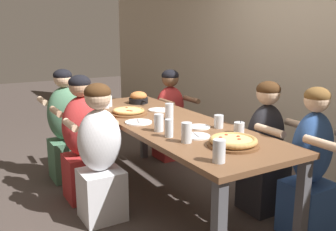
{
  "coord_description": "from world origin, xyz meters",
  "views": [
    {
      "loc": [
        2.76,
        -1.61,
        1.55
      ],
      "look_at": [
        0.0,
        0.0,
        0.81
      ],
      "focal_mm": 40.0,
      "sensor_mm": 36.0,
      "label": 1
    }
  ],
  "objects_px": {
    "drinking_glass_d": "(219,153)",
    "diner_near_left": "(66,130)",
    "drinking_glass_e": "(109,102)",
    "diner_far_right": "(311,170)",
    "diner_far_left": "(170,118)",
    "empty_plate_d": "(197,136)",
    "drinking_glass_c": "(159,124)",
    "diner_near_midleft": "(83,143)",
    "empty_plate_b": "(139,122)",
    "pizza_board_second": "(129,112)",
    "drinking_glass_f": "(169,129)",
    "cocktail_glass_blue": "(239,128)",
    "diner_near_center": "(100,158)",
    "drinking_glass_h": "(106,103)",
    "pizza_board_main": "(233,142)",
    "empty_plate_a": "(159,110)",
    "empty_plate_c": "(199,127)",
    "drinking_glass_a": "(187,134)",
    "diner_far_midright": "(265,152)",
    "skillet_bowl": "(138,98)",
    "drinking_glass_g": "(169,112)",
    "drinking_glass_b": "(219,122)"
  },
  "relations": [
    {
      "from": "drinking_glass_d",
      "to": "diner_near_left",
      "type": "xyz_separation_m",
      "value": [
        -2.08,
        -0.37,
        -0.29
      ]
    },
    {
      "from": "drinking_glass_e",
      "to": "diner_far_right",
      "type": "relative_size",
      "value": 0.1
    },
    {
      "from": "diner_far_left",
      "to": "drinking_glass_e",
      "type": "bearing_deg",
      "value": 11.02
    },
    {
      "from": "empty_plate_d",
      "to": "drinking_glass_d",
      "type": "xyz_separation_m",
      "value": [
        0.52,
        -0.2,
        0.06
      ]
    },
    {
      "from": "empty_plate_d",
      "to": "diner_far_right",
      "type": "relative_size",
      "value": 0.18
    },
    {
      "from": "drinking_glass_c",
      "to": "diner_near_midleft",
      "type": "xyz_separation_m",
      "value": [
        -0.71,
        -0.4,
        -0.29
      ]
    },
    {
      "from": "empty_plate_d",
      "to": "empty_plate_b",
      "type": "bearing_deg",
      "value": -162.77
    },
    {
      "from": "pizza_board_second",
      "to": "drinking_glass_f",
      "type": "bearing_deg",
      "value": -3.88
    },
    {
      "from": "pizza_board_second",
      "to": "cocktail_glass_blue",
      "type": "distance_m",
      "value": 1.14
    },
    {
      "from": "drinking_glass_d",
      "to": "diner_near_center",
      "type": "xyz_separation_m",
      "value": [
        -1.06,
        -0.37,
        -0.29
      ]
    },
    {
      "from": "drinking_glass_e",
      "to": "drinking_glass_f",
      "type": "relative_size",
      "value": 0.83
    },
    {
      "from": "drinking_glass_e",
      "to": "diner_near_midleft",
      "type": "xyz_separation_m",
      "value": [
        0.41,
        -0.42,
        -0.28
      ]
    },
    {
      "from": "drinking_glass_c",
      "to": "drinking_glass_f",
      "type": "bearing_deg",
      "value": -4.08
    },
    {
      "from": "diner_near_center",
      "to": "drinking_glass_h",
      "type": "bearing_deg",
      "value": 65.24
    },
    {
      "from": "pizza_board_main",
      "to": "drinking_glass_f",
      "type": "bearing_deg",
      "value": -147.73
    },
    {
      "from": "empty_plate_a",
      "to": "drinking_glass_f",
      "type": "xyz_separation_m",
      "value": [
        0.86,
        -0.39,
        0.05
      ]
    },
    {
      "from": "pizza_board_main",
      "to": "empty_plate_c",
      "type": "bearing_deg",
      "value": 171.26
    },
    {
      "from": "empty_plate_b",
      "to": "diner_far_right",
      "type": "distance_m",
      "value": 1.44
    },
    {
      "from": "pizza_board_main",
      "to": "drinking_glass_f",
      "type": "xyz_separation_m",
      "value": [
        -0.42,
        -0.27,
        0.03
      ]
    },
    {
      "from": "diner_far_left",
      "to": "drinking_glass_a",
      "type": "bearing_deg",
      "value": 62.89
    },
    {
      "from": "empty_plate_a",
      "to": "diner_far_midright",
      "type": "height_order",
      "value": "diner_far_midright"
    },
    {
      "from": "pizza_board_second",
      "to": "skillet_bowl",
      "type": "height_order",
      "value": "skillet_bowl"
    },
    {
      "from": "drinking_glass_c",
      "to": "drinking_glass_h",
      "type": "distance_m",
      "value": 1.05
    },
    {
      "from": "drinking_glass_e",
      "to": "diner_far_right",
      "type": "distance_m",
      "value": 2.1
    },
    {
      "from": "drinking_glass_a",
      "to": "drinking_glass_g",
      "type": "relative_size",
      "value": 1.02
    },
    {
      "from": "drinking_glass_b",
      "to": "diner_far_right",
      "type": "xyz_separation_m",
      "value": [
        0.62,
        0.4,
        -0.29
      ]
    },
    {
      "from": "drinking_glass_d",
      "to": "diner_far_right",
      "type": "height_order",
      "value": "diner_far_right"
    },
    {
      "from": "pizza_board_second",
      "to": "drinking_glass_e",
      "type": "relative_size",
      "value": 3.16
    },
    {
      "from": "drinking_glass_a",
      "to": "diner_far_right",
      "type": "xyz_separation_m",
      "value": [
        0.41,
        0.85,
        -0.3
      ]
    },
    {
      "from": "drinking_glass_a",
      "to": "diner_far_midright",
      "type": "xyz_separation_m",
      "value": [
        -0.06,
        0.85,
        -0.3
      ]
    },
    {
      "from": "diner_near_center",
      "to": "diner_near_left",
      "type": "bearing_deg",
      "value": 90.0
    },
    {
      "from": "pizza_board_second",
      "to": "drinking_glass_a",
      "type": "distance_m",
      "value": 1.04
    },
    {
      "from": "skillet_bowl",
      "to": "drinking_glass_f",
      "type": "height_order",
      "value": "drinking_glass_f"
    },
    {
      "from": "empty_plate_a",
      "to": "empty_plate_b",
      "type": "relative_size",
      "value": 0.89
    },
    {
      "from": "empty_plate_d",
      "to": "diner_near_center",
      "type": "bearing_deg",
      "value": -133.33
    },
    {
      "from": "cocktail_glass_blue",
      "to": "diner_far_left",
      "type": "xyz_separation_m",
      "value": [
        -1.65,
        0.36,
        -0.3
      ]
    },
    {
      "from": "drinking_glass_e",
      "to": "skillet_bowl",
      "type": "bearing_deg",
      "value": 89.96
    },
    {
      "from": "empty_plate_b",
      "to": "diner_far_midright",
      "type": "distance_m",
      "value": 1.12
    },
    {
      "from": "diner_near_left",
      "to": "pizza_board_second",
      "type": "bearing_deg",
      "value": -52.94
    },
    {
      "from": "diner_far_midright",
      "to": "diner_far_left",
      "type": "bearing_deg",
      "value": -90.0
    },
    {
      "from": "drinking_glass_f",
      "to": "drinking_glass_g",
      "type": "height_order",
      "value": "drinking_glass_g"
    },
    {
      "from": "empty_plate_a",
      "to": "drinking_glass_d",
      "type": "xyz_separation_m",
      "value": [
        1.48,
        -0.4,
        0.06
      ]
    },
    {
      "from": "empty_plate_b",
      "to": "cocktail_glass_blue",
      "type": "height_order",
      "value": "cocktail_glass_blue"
    },
    {
      "from": "pizza_board_second",
      "to": "drinking_glass_c",
      "type": "distance_m",
      "value": 0.68
    },
    {
      "from": "drinking_glass_g",
      "to": "diner_far_left",
      "type": "xyz_separation_m",
      "value": [
        -0.97,
        0.59,
        -0.32
      ]
    },
    {
      "from": "drinking_glass_h",
      "to": "empty_plate_a",
      "type": "bearing_deg",
      "value": 47.65
    },
    {
      "from": "empty_plate_d",
      "to": "diner_near_left",
      "type": "bearing_deg",
      "value": -159.79
    },
    {
      "from": "drinking_glass_b",
      "to": "diner_near_center",
      "type": "relative_size",
      "value": 0.09
    },
    {
      "from": "pizza_board_main",
      "to": "diner_far_left",
      "type": "height_order",
      "value": "diner_far_left"
    },
    {
      "from": "drinking_glass_b",
      "to": "drinking_glass_c",
      "type": "height_order",
      "value": "drinking_glass_c"
    }
  ]
}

